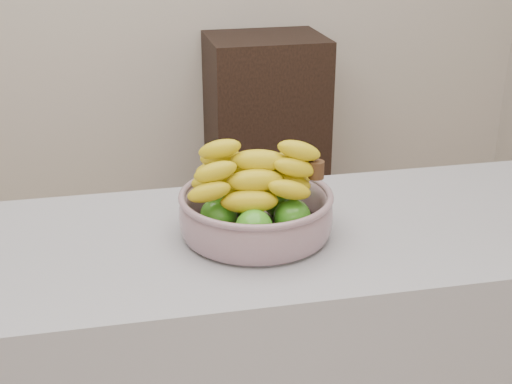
% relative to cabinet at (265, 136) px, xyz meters
% --- Properties ---
extents(cabinet, '(0.55, 0.44, 0.97)m').
position_rel_cabinet_xyz_m(cabinet, '(0.00, 0.00, 0.00)').
color(cabinet, black).
rests_on(cabinet, ground).
extents(fruit_bowl, '(0.34, 0.34, 0.20)m').
position_rel_cabinet_xyz_m(fruit_bowl, '(-0.44, -1.84, 0.48)').
color(fruit_bowl, '#96A6B4').
rests_on(fruit_bowl, counter).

